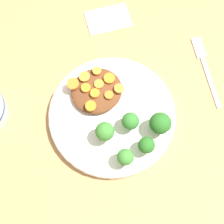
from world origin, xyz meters
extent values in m
plane|color=tan|center=(0.00, 0.00, 0.00)|extent=(4.00, 4.00, 0.00)
cylinder|color=white|center=(0.00, 0.00, 0.01)|extent=(0.28, 0.28, 0.02)
torus|color=white|center=(0.00, 0.00, 0.02)|extent=(0.28, 0.28, 0.01)
ellipsoid|color=brown|center=(0.00, -0.06, 0.03)|extent=(0.12, 0.11, 0.02)
cylinder|color=#759E51|center=(0.03, 0.10, 0.03)|extent=(0.02, 0.02, 0.02)
sphere|color=#3D8433|center=(0.03, 0.10, 0.05)|extent=(0.03, 0.03, 0.03)
cylinder|color=#759E51|center=(-0.02, 0.04, 0.03)|extent=(0.01, 0.01, 0.02)
sphere|color=#337A2D|center=(-0.02, 0.04, 0.05)|extent=(0.04, 0.04, 0.04)
cylinder|color=#759E51|center=(-0.07, 0.08, 0.03)|extent=(0.02, 0.02, 0.02)
sphere|color=#286B23|center=(-0.07, 0.08, 0.06)|extent=(0.05, 0.05, 0.05)
cylinder|color=#7FA85B|center=(0.04, 0.03, 0.03)|extent=(0.01, 0.01, 0.02)
sphere|color=#3D8433|center=(0.04, 0.03, 0.06)|extent=(0.04, 0.04, 0.04)
cylinder|color=#759E51|center=(-0.02, 0.10, 0.03)|extent=(0.02, 0.02, 0.02)
sphere|color=#286B23|center=(-0.02, 0.10, 0.05)|extent=(0.04, 0.04, 0.04)
cylinder|color=orange|center=(-0.04, -0.07, 0.05)|extent=(0.03, 0.03, 0.01)
cylinder|color=orange|center=(-0.01, -0.03, 0.05)|extent=(0.02, 0.02, 0.00)
cylinder|color=orange|center=(-0.02, -0.10, 0.05)|extent=(0.02, 0.02, 0.01)
cylinder|color=orange|center=(0.03, -0.03, 0.05)|extent=(0.02, 0.02, 0.01)
cylinder|color=orange|center=(0.02, -0.08, 0.05)|extent=(0.02, 0.02, 0.01)
cylinder|color=orange|center=(0.01, -0.10, 0.05)|extent=(0.02, 0.02, 0.00)
cylinder|color=orange|center=(-0.04, -0.03, 0.05)|extent=(0.02, 0.02, 0.01)
cylinder|color=orange|center=(-0.01, -0.07, 0.04)|extent=(0.02, 0.02, 0.00)
cylinder|color=orange|center=(0.04, -0.10, 0.05)|extent=(0.03, 0.03, 0.01)
cylinder|color=orange|center=(0.01, -0.05, 0.05)|extent=(0.02, 0.02, 0.01)
cube|color=#B7B7B7|center=(-0.24, 0.06, 0.00)|extent=(0.06, 0.13, 0.01)
cube|color=#B7B7B7|center=(-0.27, -0.03, 0.00)|extent=(0.04, 0.06, 0.01)
cube|color=white|center=(-0.13, -0.22, 0.00)|extent=(0.12, 0.10, 0.01)
camera|label=1|loc=(0.15, 0.23, 0.80)|focal=60.00mm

